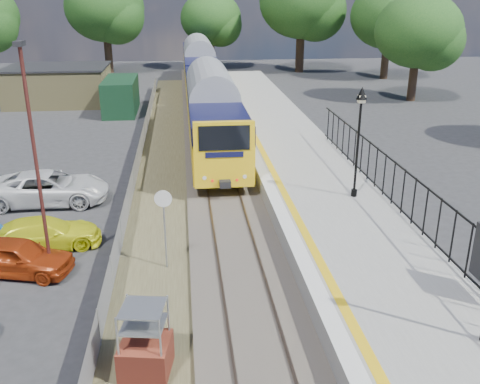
{
  "coord_description": "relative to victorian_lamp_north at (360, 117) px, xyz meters",
  "views": [
    {
      "loc": [
        -1.74,
        -14.37,
        9.07
      ],
      "look_at": [
        0.26,
        4.12,
        2.0
      ],
      "focal_mm": 40.0,
      "sensor_mm": 36.0,
      "label": 1
    }
  ],
  "objects": [
    {
      "name": "ground",
      "position": [
        -5.3,
        -6.0,
        -4.3
      ],
      "size": [
        120.0,
        120.0,
        0.0
      ],
      "primitive_type": "plane",
      "color": "#2D2D30",
      "rests_on": "ground"
    },
    {
      "name": "track_bed",
      "position": [
        -5.77,
        3.67,
        -4.21
      ],
      "size": [
        5.9,
        80.0,
        0.29
      ],
      "color": "#473F38",
      "rests_on": "ground"
    },
    {
      "name": "platform",
      "position": [
        -1.1,
        2.0,
        -3.85
      ],
      "size": [
        5.0,
        70.0,
        0.9
      ],
      "primitive_type": "cube",
      "color": "gray",
      "rests_on": "ground"
    },
    {
      "name": "platform_edge",
      "position": [
        -3.16,
        2.0,
        -3.39
      ],
      "size": [
        0.9,
        70.0,
        0.01
      ],
      "color": "silver",
      "rests_on": "platform"
    },
    {
      "name": "victorian_lamp_north",
      "position": [
        0.0,
        0.0,
        0.0
      ],
      "size": [
        0.44,
        0.44,
        4.6
      ],
      "color": "black",
      "rests_on": "platform"
    },
    {
      "name": "palisade_fence",
      "position": [
        1.25,
        -3.76,
        -2.46
      ],
      "size": [
        0.12,
        26.0,
        2.0
      ],
      "color": "black",
      "rests_on": "platform"
    },
    {
      "name": "wire_fence",
      "position": [
        -9.5,
        6.0,
        -3.7
      ],
      "size": [
        0.06,
        52.0,
        1.2
      ],
      "color": "#999EA3",
      "rests_on": "ground"
    },
    {
      "name": "outbuilding",
      "position": [
        -16.21,
        25.21,
        -2.78
      ],
      "size": [
        10.8,
        10.1,
        3.12
      ],
      "color": "#9E9159",
      "rests_on": "ground"
    },
    {
      "name": "tree_line",
      "position": [
        -3.9,
        36.0,
        2.31
      ],
      "size": [
        56.8,
        43.8,
        11.88
      ],
      "color": "#332319",
      "rests_on": "ground"
    },
    {
      "name": "train",
      "position": [
        -5.3,
        22.52,
        -1.96
      ],
      "size": [
        2.82,
        40.83,
        3.51
      ],
      "color": "yellow",
      "rests_on": "ground"
    },
    {
      "name": "brick_plinth",
      "position": [
        -8.19,
        -9.19,
        -3.36
      ],
      "size": [
        1.39,
        1.39,
        1.95
      ],
      "rotation": [
        0.0,
        0.0,
        -0.17
      ],
      "color": "maroon",
      "rests_on": "ground"
    },
    {
      "name": "speed_sign",
      "position": [
        -7.8,
        -3.83,
        -2.3
      ],
      "size": [
        0.59,
        0.12,
        2.91
      ],
      "rotation": [
        0.0,
        0.0,
        -0.07
      ],
      "color": "#999EA3",
      "rests_on": "ground"
    },
    {
      "name": "carpark_lamp",
      "position": [
        -11.71,
        -3.7,
        0.03
      ],
      "size": [
        0.25,
        0.5,
        7.67
      ],
      "color": "#4A1D18",
      "rests_on": "ground"
    },
    {
      "name": "car_red",
      "position": [
        -12.78,
        -3.62,
        -3.67
      ],
      "size": [
        3.96,
        2.36,
        1.26
      ],
      "primitive_type": "imported",
      "rotation": [
        0.0,
        0.0,
        1.32
      ],
      "color": "#A5340F",
      "rests_on": "ground"
    },
    {
      "name": "car_yellow",
      "position": [
        -12.33,
        -1.75,
        -3.7
      ],
      "size": [
        4.34,
        2.44,
        1.19
      ],
      "primitive_type": "imported",
      "rotation": [
        0.0,
        0.0,
        1.77
      ],
      "color": "yellow",
      "rests_on": "ground"
    },
    {
      "name": "car_white",
      "position": [
        -13.18,
        2.89,
        -3.57
      ],
      "size": [
        5.28,
        2.45,
        1.47
      ],
      "primitive_type": "imported",
      "rotation": [
        0.0,
        0.0,
        1.57
      ],
      "color": "silver",
      "rests_on": "ground"
    }
  ]
}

